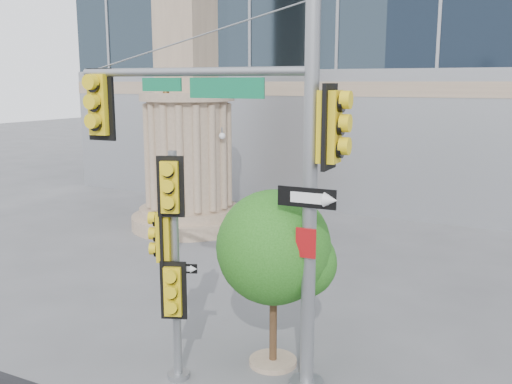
% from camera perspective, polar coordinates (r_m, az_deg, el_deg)
% --- Properties ---
extents(ground, '(120.00, 120.00, 0.00)m').
position_cam_1_polar(ground, '(11.93, -6.53, -16.49)').
color(ground, '#545456').
rests_on(ground, ground).
extents(monument, '(4.40, 4.40, 16.60)m').
position_cam_1_polar(monument, '(21.41, -6.94, 10.96)').
color(monument, gray).
rests_on(monument, ground).
extents(main_signal_pole, '(5.28, 0.65, 6.79)m').
position_cam_1_polar(main_signal_pole, '(10.14, -1.08, 3.74)').
color(main_signal_pole, slate).
rests_on(main_signal_pole, ground).
extents(secondary_signal_pole, '(0.81, 0.58, 4.30)m').
position_cam_1_polar(secondary_signal_pole, '(10.34, -8.49, -5.78)').
color(secondary_signal_pole, slate).
rests_on(secondary_signal_pole, ground).
extents(street_tree, '(2.24, 2.19, 3.50)m').
position_cam_1_polar(street_tree, '(10.89, 2.02, -6.02)').
color(street_tree, gray).
rests_on(street_tree, ground).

